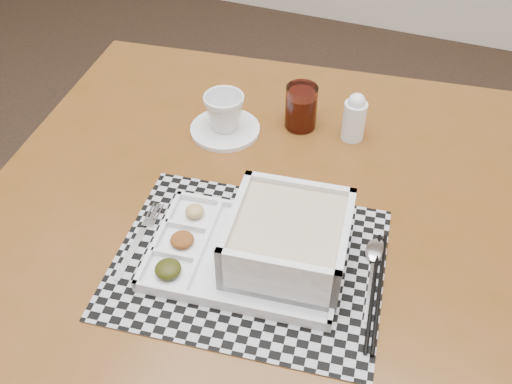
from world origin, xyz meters
TOP-DOWN VIEW (x-y plane):
  - dining_table at (0.45, 0.13)m, footprint 1.20×1.20m
  - placemat at (0.47, 0.01)m, footprint 0.49×0.41m
  - serving_tray at (0.51, 0.03)m, footprint 0.35×0.26m
  - fork at (0.28, -0.01)m, footprint 0.04×0.19m
  - spoon at (0.67, 0.09)m, footprint 0.04×0.18m
  - chopsticks at (0.69, 0.02)m, footprint 0.05×0.24m
  - saucer at (0.29, 0.33)m, footprint 0.15×0.15m
  - cup at (0.29, 0.33)m, footprint 0.11×0.11m
  - juice_glass at (0.43, 0.40)m, footprint 0.07×0.07m
  - creamer_bottle at (0.55, 0.41)m, footprint 0.05×0.05m

SIDE VIEW (x-z plane):
  - dining_table at x=0.45m, z-range 0.32..1.12m
  - placemat at x=0.47m, z-range 0.80..0.80m
  - fork at x=0.28m, z-range 0.80..0.81m
  - saucer at x=0.29m, z-range 0.80..0.81m
  - spoon at x=0.67m, z-range 0.80..0.81m
  - chopsticks at x=0.69m, z-range 0.80..0.81m
  - serving_tray at x=0.51m, z-range 0.79..0.89m
  - juice_glass at x=0.43m, z-range 0.80..0.89m
  - cup at x=0.29m, z-range 0.81..0.89m
  - creamer_bottle at x=0.55m, z-range 0.80..0.91m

